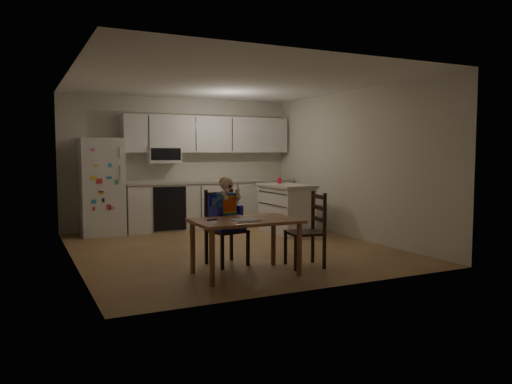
{
  "coord_description": "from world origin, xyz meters",
  "views": [
    {
      "loc": [
        -2.92,
        -6.9,
        1.45
      ],
      "look_at": [
        -0.05,
        -0.98,
        0.93
      ],
      "focal_mm": 35.0,
      "sensor_mm": 36.0,
      "label": 1
    }
  ],
  "objects": [
    {
      "name": "room",
      "position": [
        0.0,
        0.48,
        1.25
      ],
      "size": [
        4.52,
        5.01,
        2.51
      ],
      "color": "brown",
      "rests_on": "ground"
    },
    {
      "name": "refrigerator",
      "position": [
        -1.55,
        2.15,
        0.85
      ],
      "size": [
        0.72,
        0.7,
        1.7
      ],
      "primitive_type": "cube",
      "color": "silver",
      "rests_on": "ground"
    },
    {
      "name": "kitchen_run",
      "position": [
        0.5,
        2.24,
        0.88
      ],
      "size": [
        3.37,
        0.62,
        2.15
      ],
      "color": "silver",
      "rests_on": "ground"
    },
    {
      "name": "kitchen_island",
      "position": [
        1.48,
        0.92,
        0.44
      ],
      "size": [
        0.62,
        1.19,
        0.88
      ],
      "color": "silver",
      "rests_on": "ground"
    },
    {
      "name": "red_cup",
      "position": [
        1.49,
        1.18,
        0.93
      ],
      "size": [
        0.08,
        0.08,
        0.1
      ],
      "primitive_type": "cylinder",
      "color": "red",
      "rests_on": "kitchen_island"
    },
    {
      "name": "dining_table",
      "position": [
        -0.48,
        -1.58,
        0.57
      ],
      "size": [
        1.24,
        0.8,
        0.66
      ],
      "color": "brown",
      "rests_on": "ground"
    },
    {
      "name": "napkin",
      "position": [
        -0.52,
        -1.67,
        0.67
      ],
      "size": [
        0.31,
        0.27,
        0.01
      ],
      "primitive_type": "cube",
      "color": "#ABABB0",
      "rests_on": "dining_table"
    },
    {
      "name": "toddler_spoon",
      "position": [
        -0.87,
        -1.49,
        0.67
      ],
      "size": [
        0.12,
        0.06,
        0.02
      ],
      "primitive_type": "cylinder",
      "rotation": [
        0.0,
        1.57,
        0.35
      ],
      "color": "#1B1EA8",
      "rests_on": "dining_table"
    },
    {
      "name": "chair_booster",
      "position": [
        -0.48,
        -0.96,
        0.69
      ],
      "size": [
        0.5,
        0.5,
        1.14
      ],
      "rotation": [
        0.0,
        0.0,
        0.18
      ],
      "color": "black",
      "rests_on": "ground"
    },
    {
      "name": "chair_side",
      "position": [
        0.47,
        -1.55,
        0.54
      ],
      "size": [
        0.49,
        0.49,
        0.95
      ],
      "rotation": [
        0.0,
        0.0,
        -1.74
      ],
      "color": "black",
      "rests_on": "ground"
    }
  ]
}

